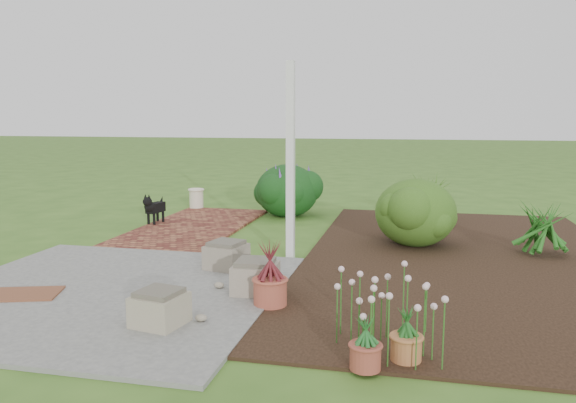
% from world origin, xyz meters
% --- Properties ---
extents(ground, '(80.00, 80.00, 0.00)m').
position_xyz_m(ground, '(0.00, 0.00, 0.00)').
color(ground, '#39631F').
rests_on(ground, ground).
extents(concrete_patio, '(3.50, 3.50, 0.04)m').
position_xyz_m(concrete_patio, '(-1.25, -1.75, 0.02)').
color(concrete_patio, '#61615E').
rests_on(concrete_patio, ground).
extents(brick_path, '(1.60, 3.50, 0.04)m').
position_xyz_m(brick_path, '(-1.70, 1.75, 0.02)').
color(brick_path, '#5A231C').
rests_on(brick_path, ground).
extents(garden_bed, '(4.00, 7.00, 0.03)m').
position_xyz_m(garden_bed, '(2.50, 0.50, 0.01)').
color(garden_bed, black).
rests_on(garden_bed, ground).
extents(veranda_post, '(0.10, 0.10, 2.50)m').
position_xyz_m(veranda_post, '(0.30, 0.10, 1.25)').
color(veranda_post, white).
rests_on(veranda_post, ground).
extents(stone_trough_near, '(0.47, 0.47, 0.27)m').
position_xyz_m(stone_trough_near, '(-0.27, -2.52, 0.17)').
color(stone_trough_near, gray).
rests_on(stone_trough_near, concrete_patio).
extents(stone_trough_mid, '(0.46, 0.46, 0.29)m').
position_xyz_m(stone_trough_mid, '(0.28, -1.46, 0.19)').
color(stone_trough_mid, '#766D5A').
rests_on(stone_trough_mid, concrete_patio).
extents(stone_trough_far, '(0.50, 0.50, 0.28)m').
position_xyz_m(stone_trough_far, '(-0.31, -0.65, 0.18)').
color(stone_trough_far, '#746C59').
rests_on(stone_trough_far, concrete_patio).
extents(coir_doormat, '(0.81, 0.64, 0.02)m').
position_xyz_m(coir_doormat, '(-1.98, -2.08, 0.05)').
color(coir_doormat, brown).
rests_on(coir_doormat, concrete_patio).
extents(black_dog, '(0.22, 0.54, 0.47)m').
position_xyz_m(black_dog, '(-2.42, 1.76, 0.32)').
color(black_dog, black).
rests_on(black_dog, brick_path).
extents(cream_ceramic_urn, '(0.36, 0.36, 0.36)m').
position_xyz_m(cream_ceramic_urn, '(-2.35, 3.48, 0.22)').
color(cream_ceramic_urn, beige).
rests_on(cream_ceramic_urn, brick_path).
extents(evergreen_shrub, '(1.36, 1.36, 0.96)m').
position_xyz_m(evergreen_shrub, '(1.86, 1.18, 0.51)').
color(evergreen_shrub, '#1B3D0F').
rests_on(evergreen_shrub, garden_bed).
extents(agapanthus_clump_back, '(1.13, 1.13, 0.83)m').
position_xyz_m(agapanthus_clump_back, '(3.48, 0.93, 0.44)').
color(agapanthus_clump_back, '#18360D').
rests_on(agapanthus_clump_back, garden_bed).
extents(agapanthus_clump_front, '(1.22, 1.22, 0.91)m').
position_xyz_m(agapanthus_clump_front, '(2.05, 3.25, 0.49)').
color(agapanthus_clump_front, '#1B430C').
rests_on(agapanthus_clump_front, garden_bed).
extents(pink_flower_patch, '(1.21, 1.21, 0.60)m').
position_xyz_m(pink_flower_patch, '(1.68, -2.58, 0.33)').
color(pink_flower_patch, '#113D0F').
rests_on(pink_flower_patch, garden_bed).
extents(terracotta_pot_bronze, '(0.42, 0.42, 0.26)m').
position_xyz_m(terracotta_pot_bronze, '(0.52, -1.79, 0.16)').
color(terracotta_pot_bronze, '#A34B37').
rests_on(terracotta_pot_bronze, garden_bed).
extents(terracotta_pot_small_left, '(0.23, 0.23, 0.19)m').
position_xyz_m(terracotta_pot_small_left, '(1.81, -2.76, 0.12)').
color(terracotta_pot_small_left, '#AF693B').
rests_on(terracotta_pot_small_left, garden_bed).
extents(terracotta_pot_small_right, '(0.28, 0.28, 0.19)m').
position_xyz_m(terracotta_pot_small_right, '(1.53, -2.98, 0.12)').
color(terracotta_pot_small_right, '#984233').
rests_on(terracotta_pot_small_right, garden_bed).
extents(purple_flowering_bush, '(1.34, 1.34, 0.98)m').
position_xyz_m(purple_flowering_bush, '(-0.45, 3.21, 0.49)').
color(purple_flowering_bush, black).
rests_on(purple_flowering_bush, ground).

